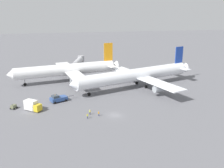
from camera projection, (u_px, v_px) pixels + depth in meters
name	position (u px, v px, depth m)	size (l,w,h in m)	color
ground_plane	(115.00, 115.00, 80.35)	(600.00, 600.00, 0.00)	slate
airliner_at_gate_left	(67.00, 70.00, 116.54)	(51.20, 40.97, 16.79)	white
airliner_being_pushed	(136.00, 75.00, 107.50)	(57.58, 48.38, 15.77)	white
pushback_tug	(58.00, 98.00, 91.65)	(8.99, 5.07, 2.97)	#2D4C8C
gse_catering_truck_tall	(33.00, 106.00, 83.52)	(6.04, 5.56, 3.50)	gold
gse_gpu_cart_small	(14.00, 107.00, 85.26)	(2.46, 2.63, 1.90)	#666B4C
ground_crew_wing_walker_right	(99.00, 114.00, 79.52)	(0.40, 0.43, 1.58)	#2D3351
ground_crew_ramp_agent_by_cones	(88.00, 116.00, 77.65)	(0.50, 0.36, 1.58)	#2D3351
ground_crew_marshaller_foreground	(90.00, 112.00, 80.53)	(0.41, 0.42, 1.69)	black
jet_bridge	(79.00, 61.00, 142.46)	(8.43, 19.42, 6.07)	#B7B7BC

